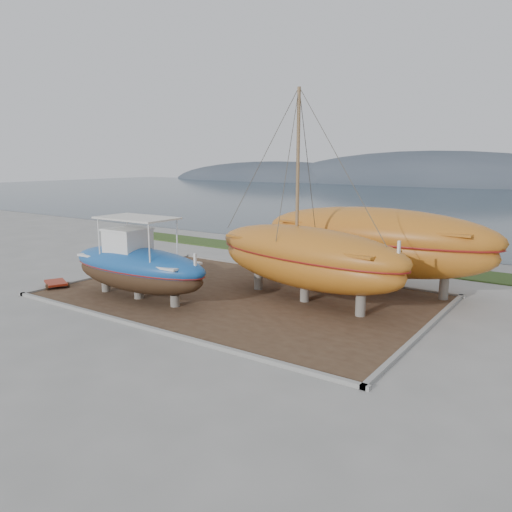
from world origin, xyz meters
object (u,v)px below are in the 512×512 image
Objects in this scene: red_trailer at (56,285)px; white_dinghy at (165,264)px; blue_caique at (137,258)px; orange_bare_hull at (374,250)px; orange_sailboat at (306,198)px.

white_dinghy is at bearing 85.45° from red_trailer.
blue_caique reaches higher than white_dinghy.
white_dinghy is at bearing 119.55° from blue_caique.
orange_sailboat is at bearing -111.86° from orange_bare_hull.
orange_sailboat is (6.90, 4.18, 2.94)m from blue_caique.
white_dinghy is 0.35× the size of orange_bare_hull.
orange_bare_hull is at bearing 43.58° from white_dinghy.
orange_sailboat is at bearing 46.73° from red_trailer.
orange_sailboat reaches higher than red_trailer.
orange_sailboat is 5.36m from orange_bare_hull.
blue_caique is 5.80m from red_trailer.
orange_sailboat is at bearing 30.29° from blue_caique.
orange_bare_hull is (11.16, 4.06, 1.41)m from white_dinghy.
orange_bare_hull is (1.73, 4.18, -2.88)m from orange_sailboat.
orange_bare_hull is 5.48× the size of red_trailer.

